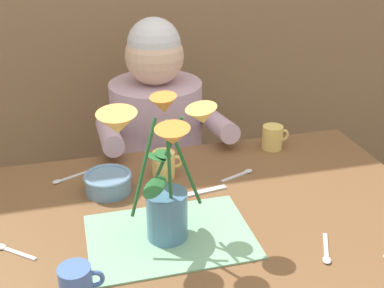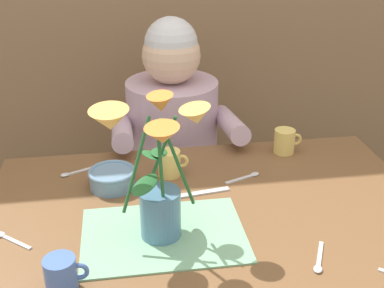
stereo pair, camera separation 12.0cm
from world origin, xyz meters
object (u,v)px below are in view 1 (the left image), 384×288
Objects in this scene: coffee_cup at (273,137)px; ceramic_mug at (77,284)px; tea_cup at (164,164)px; ceramic_bowl at (108,182)px; dinner_knife at (195,193)px; flower_vase at (163,175)px; seated_person at (158,166)px.

coffee_cup is 0.87m from ceramic_mug.
tea_cup is 1.00× the size of ceramic_mug.
ceramic_bowl reaches higher than dinner_knife.
flower_vase is 1.84× the size of dinner_knife.
dinner_knife is at bearing -89.54° from seated_person.
seated_person is 0.55m from dinner_knife.
ceramic_mug is at bearing -140.08° from coffee_cup.
ceramic_mug is (-0.34, -0.34, 0.04)m from dinner_knife.
ceramic_bowl is at bearing 153.41° from dinner_knife.
seated_person is 0.79m from flower_vase.
tea_cup is at bearing 59.03° from ceramic_mug.
dinner_knife is (0.13, 0.18, -0.17)m from flower_vase.
ceramic_bowl is at bearing -165.74° from coffee_cup.
flower_vase is at bearing -138.57° from coffee_cup.
flower_vase is 3.75× the size of tea_cup.
dinner_knife is at bearing 44.77° from ceramic_mug.
tea_cup is (-0.39, -0.10, 0.00)m from coffee_cup.
ceramic_mug reaches higher than ceramic_bowl.
flower_vase reaches higher than ceramic_bowl.
ceramic_bowl is 0.58m from coffee_cup.
flower_vase is 0.32m from ceramic_bowl.
ceramic_mug is (-0.67, -0.56, 0.00)m from coffee_cup.
seated_person is at bearing 82.31° from tea_cup.
ceramic_bowl is 1.46× the size of ceramic_mug.
seated_person reaches higher than dinner_knife.
seated_person is at bearing 138.12° from coffee_cup.
dinner_knife is (0.01, -0.52, 0.18)m from seated_person.
coffee_cup is (0.45, 0.40, -0.14)m from flower_vase.
coffee_cup is at bearing 14.26° from ceramic_bowl.
seated_person is at bearing 68.95° from ceramic_mug.
ceramic_bowl is 0.25m from dinner_knife.
seated_person is 0.95m from ceramic_mug.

